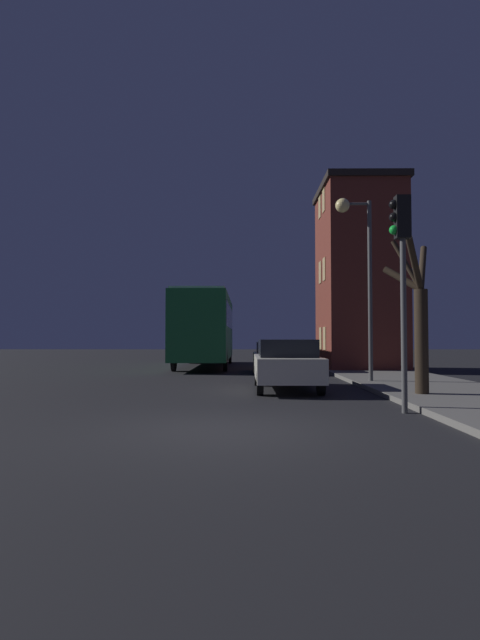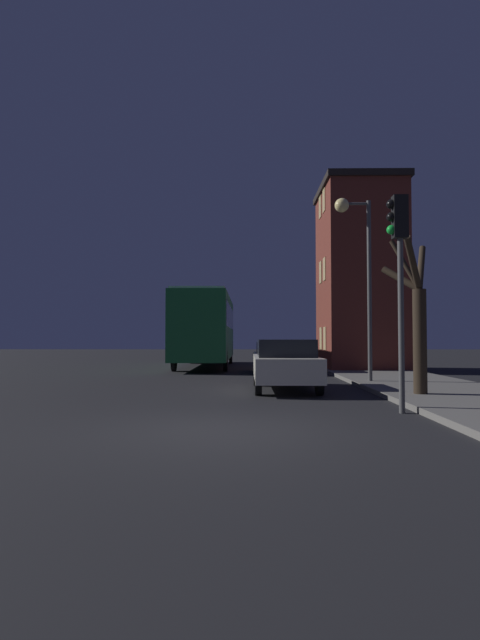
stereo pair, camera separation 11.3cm
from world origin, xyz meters
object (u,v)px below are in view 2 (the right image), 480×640
at_px(streetlamp, 356,248).
at_px(traffic_light, 399,257).
at_px(car_near_lane, 285,363).
at_px(bus, 206,325).
at_px(car_mid_lane, 275,357).
at_px(bare_tree, 417,318).

relative_size(streetlamp, traffic_light, 1.35).
xyz_separation_m(streetlamp, car_near_lane, (-2.52, -1.73, -3.78)).
distance_m(bus, car_near_lane, 12.50).
height_order(bus, car_near_lane, bus).
height_order(traffic_light, car_mid_lane, traffic_light).
bearing_deg(traffic_light, car_near_lane, 114.30).
height_order(bus, car_mid_lane, bus).
bearing_deg(car_mid_lane, bus, 126.68).
height_order(traffic_light, bus, traffic_light).
relative_size(bus, car_near_lane, 2.59).
bearing_deg(streetlamp, bare_tree, -79.41).
height_order(streetlamp, car_near_lane, streetlamp).
bearing_deg(streetlamp, car_mid_lane, 113.33).
height_order(bare_tree, car_near_lane, bare_tree).
height_order(car_near_lane, car_mid_lane, car_near_lane).
bearing_deg(car_near_lane, bus, 105.61).
xyz_separation_m(traffic_light, car_near_lane, (-2.04, 4.52, -2.45)).
relative_size(traffic_light, car_mid_lane, 1.19).
bearing_deg(bus, car_mid_lane, -53.32).
height_order(traffic_light, bare_tree, traffic_light).
bearing_deg(bus, bare_tree, -64.89).
relative_size(car_near_lane, car_mid_lane, 1.13).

